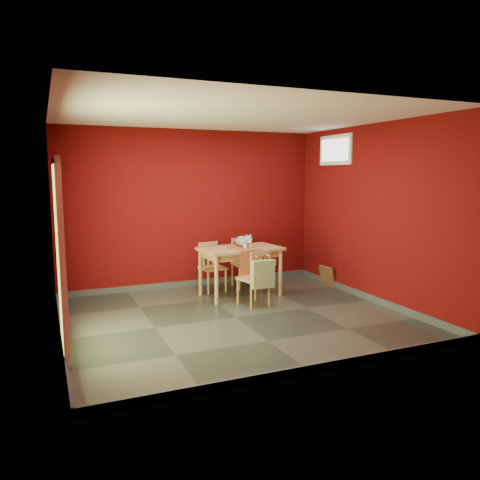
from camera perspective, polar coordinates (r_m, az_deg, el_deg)
name	(u,v)px	position (r m, az deg, el deg)	size (l,w,h in m)	color
ground	(236,317)	(6.50, -0.49, -9.40)	(4.50, 4.50, 0.00)	#2D342D
room_shell	(236,314)	(6.49, -0.49, -8.98)	(4.50, 4.50, 4.50)	#570909
doorway	(59,251)	(5.40, -21.18, -1.30)	(0.06, 1.01, 2.13)	#B7D838
window	(335,150)	(8.16, 11.54, 10.70)	(0.05, 0.90, 0.50)	white
outlet_plate	(274,262)	(8.84, 4.17, -2.73)	(0.08, 0.01, 0.12)	silver
dining_table	(240,254)	(7.46, 0.05, -1.67)	(1.32, 0.84, 0.79)	#AE7F51
table_runner	(243,252)	(7.34, 0.43, -1.51)	(0.42, 0.77, 0.38)	brown
chair_far_left	(212,266)	(7.87, -3.49, -3.20)	(0.42, 0.42, 0.81)	#AE7F51
chair_far_right	(244,262)	(8.14, 0.51, -2.69)	(0.40, 0.40, 0.85)	#AE7F51
chair_near	(255,277)	(6.97, 1.85, -4.57)	(0.47, 0.47, 0.84)	#AE7F51
tote_bag	(263,274)	(6.78, 2.80, -4.16)	(0.34, 0.20, 0.47)	#809761
cat	(243,239)	(7.53, 0.42, 0.09)	(0.25, 0.48, 0.24)	slate
picture_frame	(327,276)	(8.39, 10.58, -4.31)	(0.15, 0.36, 0.35)	brown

